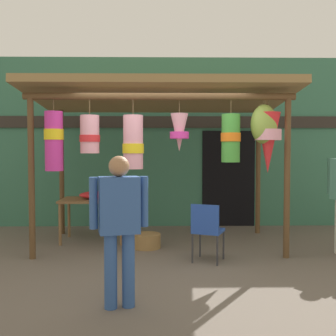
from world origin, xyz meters
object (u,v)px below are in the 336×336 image
(folding_chair, at_px, (207,227))
(customer_foreground, at_px, (119,219))
(display_table, at_px, (94,204))
(wicker_basket_by_table, at_px, (147,241))
(flower_heap_on_table, at_px, (99,195))

(folding_chair, bearing_deg, customer_foreground, -123.82)
(display_table, bearing_deg, customer_foreground, -75.63)
(wicker_basket_by_table, bearing_deg, display_table, 151.36)
(folding_chair, height_order, customer_foreground, customer_foreground)
(display_table, bearing_deg, flower_heap_on_table, 3.73)
(display_table, height_order, customer_foreground, customer_foreground)
(flower_heap_on_table, xyz_separation_m, folding_chair, (1.73, -1.39, -0.31))
(customer_foreground, bearing_deg, flower_heap_on_table, 102.54)
(flower_heap_on_table, xyz_separation_m, customer_foreground, (0.66, -2.98, 0.09))
(display_table, height_order, flower_heap_on_table, flower_heap_on_table)
(display_table, relative_size, folding_chair, 1.34)
(wicker_basket_by_table, height_order, customer_foreground, customer_foreground)
(flower_heap_on_table, distance_m, folding_chair, 2.24)
(wicker_basket_by_table, xyz_separation_m, customer_foreground, (-0.18, -2.46, 0.79))
(wicker_basket_by_table, bearing_deg, customer_foreground, -94.28)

